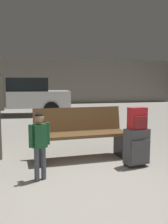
{
  "coord_description": "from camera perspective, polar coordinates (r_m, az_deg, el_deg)",
  "views": [
    {
      "loc": [
        -0.78,
        -2.62,
        1.33
      ],
      "look_at": [
        0.14,
        1.3,
        0.85
      ],
      "focal_mm": 39.73,
      "sensor_mm": 36.0,
      "label": 1
    }
  ],
  "objects": [
    {
      "name": "parked_car_far",
      "position": [
        10.37,
        -14.68,
        3.69
      ],
      "size": [
        4.22,
        2.04,
        1.51
      ],
      "color": "silver",
      "rests_on": "ground_plane"
    },
    {
      "name": "suitcase",
      "position": [
        4.06,
        12.05,
        -7.78
      ],
      "size": [
        0.41,
        0.29,
        0.6
      ],
      "color": "#4C4C51",
      "rests_on": "ground_plane"
    },
    {
      "name": "bench",
      "position": [
        4.35,
        -0.82,
        -4.98
      ],
      "size": [
        1.62,
        0.6,
        0.89
      ],
      "color": "brown",
      "rests_on": "ground_plane"
    },
    {
      "name": "child",
      "position": [
        3.41,
        -10.23,
        -6.08
      ],
      "size": [
        0.29,
        0.18,
        0.94
      ],
      "color": "#4C5160",
      "rests_on": "ground_plane"
    },
    {
      "name": "garage_back_wall",
      "position": [
        15.5,
        -10.46,
        6.96
      ],
      "size": [
        18.0,
        0.12,
        2.8
      ],
      "primitive_type": "cube",
      "color": "gray",
      "rests_on": "ground_plane"
    },
    {
      "name": "backpack_bright",
      "position": [
        3.97,
        12.21,
        -1.47
      ],
      "size": [
        0.3,
        0.23,
        0.34
      ],
      "color": "red",
      "rests_on": "suitcase"
    },
    {
      "name": "ground_plane",
      "position": [
        6.81,
        -6.42,
        -4.94
      ],
      "size": [
        18.0,
        18.0,
        0.1
      ],
      "primitive_type": "cube",
      "color": "gray"
    }
  ]
}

